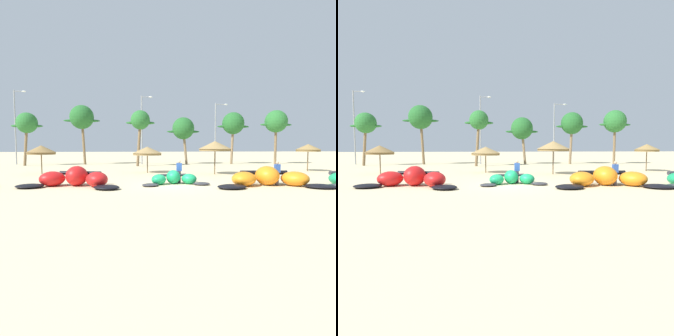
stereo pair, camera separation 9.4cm
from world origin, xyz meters
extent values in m
plane|color=beige|center=(0.00, 0.00, 0.00)|extent=(260.00, 260.00, 0.00)
ellipsoid|color=black|center=(-8.91, -0.33, 0.13)|extent=(1.83, 1.54, 0.26)
ellipsoid|color=red|center=(-7.75, 0.42, 0.48)|extent=(2.16, 2.13, 0.96)
ellipsoid|color=red|center=(-6.21, 0.44, 0.65)|extent=(1.71, 1.95, 1.30)
ellipsoid|color=red|center=(-4.84, -0.27, 0.48)|extent=(1.88, 2.06, 0.96)
ellipsoid|color=black|center=(-4.14, -1.46, 0.13)|extent=(2.15, 2.06, 0.26)
cylinder|color=black|center=(-6.07, 1.01, 0.78)|extent=(2.85, 0.91, 0.26)
cube|color=black|center=(-6.25, 0.28, 0.65)|extent=(1.16, 0.83, 0.04)
ellipsoid|color=#333338|center=(-1.44, -0.43, 0.09)|extent=(1.40, 1.33, 0.19)
ellipsoid|color=#199E5B|center=(-0.83, 0.32, 0.35)|extent=(1.39, 1.44, 0.70)
ellipsoid|color=#199E5B|center=(0.20, 0.66, 0.47)|extent=(1.04, 1.18, 0.95)
ellipsoid|color=#199E5B|center=(1.27, 0.48, 0.35)|extent=(1.44, 1.46, 0.70)
ellipsoid|color=#333338|center=(2.00, -0.17, 0.09)|extent=(1.33, 1.22, 0.19)
cylinder|color=#333338|center=(0.17, 1.05, 0.57)|extent=(2.03, 0.34, 0.18)
cube|color=#333338|center=(0.21, 0.55, 0.47)|extent=(0.76, 0.45, 0.04)
ellipsoid|color=black|center=(3.44, -2.06, 0.13)|extent=(2.17, 1.95, 0.26)
ellipsoid|color=orange|center=(4.61, -1.03, 0.47)|extent=(2.35, 2.39, 0.95)
ellipsoid|color=orange|center=(6.32, -0.75, 0.64)|extent=(1.67, 1.96, 1.28)
ellipsoid|color=orange|center=(7.96, -1.32, 0.47)|extent=(2.24, 2.35, 0.95)
ellipsoid|color=black|center=(8.93, -2.52, 0.13)|extent=(2.31, 2.15, 0.26)
cylinder|color=black|center=(6.37, -0.11, 0.78)|extent=(3.24, 0.56, 0.29)
cube|color=black|center=(6.30, -0.93, 0.64)|extent=(1.22, 0.76, 0.04)
cylinder|color=brown|center=(-11.14, 9.42, 1.01)|extent=(0.10, 0.10, 2.03)
cone|color=olive|center=(-11.14, 9.42, 2.36)|extent=(2.70, 2.70, 0.67)
cylinder|color=brown|center=(-11.14, 9.42, 1.93)|extent=(2.56, 2.56, 0.20)
cylinder|color=brown|center=(-1.17, 9.43, 0.96)|extent=(0.10, 0.10, 1.92)
cone|color=#9E7F4C|center=(-1.17, 9.43, 2.24)|extent=(2.92, 2.92, 0.65)
cylinder|color=olive|center=(-1.17, 9.43, 1.82)|extent=(2.77, 2.77, 0.20)
cylinder|color=brown|center=(4.99, 7.10, 1.18)|extent=(0.10, 0.10, 2.35)
cone|color=#9E7F4C|center=(4.99, 7.10, 2.72)|extent=(3.06, 3.06, 0.73)
cylinder|color=olive|center=(4.99, 7.10, 2.25)|extent=(2.91, 2.91, 0.20)
cylinder|color=brown|center=(15.62, 9.27, 1.13)|extent=(0.10, 0.10, 2.25)
cone|color=olive|center=(15.62, 9.27, 2.55)|extent=(2.48, 2.48, 0.59)
cylinder|color=olive|center=(15.62, 9.27, 2.15)|extent=(2.36, 2.36, 0.20)
cylinder|color=#383842|center=(6.85, -1.06, 0.42)|extent=(0.24, 0.24, 0.85)
cube|color=#2D51A8|center=(6.85, -1.06, 1.13)|extent=(0.36, 0.22, 0.56)
sphere|color=tan|center=(6.85, -1.06, 1.52)|extent=(0.20, 0.20, 0.20)
cylinder|color=#383842|center=(0.68, 1.12, 0.42)|extent=(0.24, 0.24, 0.85)
cube|color=#2D51A8|center=(0.68, 1.12, 1.13)|extent=(0.36, 0.22, 0.56)
sphere|color=tan|center=(0.68, 1.12, 1.52)|extent=(0.20, 0.20, 0.20)
cylinder|color=brown|center=(-16.93, 21.95, 2.88)|extent=(0.81, 0.36, 5.77)
sphere|color=#286B2D|center=(-16.70, 21.95, 5.76)|extent=(2.77, 2.77, 2.77)
ellipsoid|color=#286B2D|center=(-17.81, 21.95, 5.34)|extent=(1.94, 0.50, 0.36)
ellipsoid|color=#286B2D|center=(-15.60, 21.95, 5.34)|extent=(1.94, 0.50, 0.36)
cylinder|color=brown|center=(-9.68, 23.87, 3.40)|extent=(0.68, 0.36, 6.81)
sphere|color=#236028|center=(-9.84, 23.87, 6.80)|extent=(3.41, 3.41, 3.41)
ellipsoid|color=#236028|center=(-11.20, 23.87, 6.29)|extent=(2.39, 0.50, 0.36)
ellipsoid|color=#236028|center=(-8.47, 23.87, 6.29)|extent=(2.39, 0.50, 0.36)
cylinder|color=brown|center=(-1.80, 19.23, 3.03)|extent=(0.77, 0.36, 6.07)
sphere|color=#286B2D|center=(-1.60, 19.23, 6.06)|extent=(2.52, 2.52, 2.52)
ellipsoid|color=#286B2D|center=(-2.60, 19.23, 5.68)|extent=(1.76, 0.50, 0.36)
ellipsoid|color=#286B2D|center=(-0.59, 19.23, 5.68)|extent=(1.76, 0.50, 0.36)
cylinder|color=#7F6647|center=(5.01, 23.01, 2.63)|extent=(0.87, 0.36, 5.26)
sphere|color=#236028|center=(4.76, 23.01, 5.25)|extent=(3.23, 3.23, 3.23)
ellipsoid|color=#236028|center=(3.46, 23.01, 4.77)|extent=(2.26, 0.50, 0.36)
ellipsoid|color=#236028|center=(6.05, 23.01, 4.77)|extent=(2.26, 0.50, 0.36)
cylinder|color=#7F6647|center=(12.02, 22.44, 3.01)|extent=(0.58, 0.36, 6.03)
sphere|color=#236028|center=(12.13, 22.44, 6.02)|extent=(3.23, 3.23, 3.23)
ellipsoid|color=#236028|center=(10.83, 22.44, 5.53)|extent=(2.26, 0.50, 0.36)
ellipsoid|color=#236028|center=(13.42, 22.44, 5.53)|extent=(2.26, 0.50, 0.36)
cylinder|color=brown|center=(18.45, 21.79, 3.15)|extent=(0.37, 0.36, 6.31)
sphere|color=#286B2D|center=(18.46, 21.79, 6.31)|extent=(3.28, 3.28, 3.28)
ellipsoid|color=#286B2D|center=(17.15, 21.79, 5.81)|extent=(2.30, 0.50, 0.36)
ellipsoid|color=#286B2D|center=(19.77, 21.79, 5.81)|extent=(2.30, 0.50, 0.36)
cylinder|color=gray|center=(-19.24, 24.67, 5.28)|extent=(0.18, 0.18, 10.55)
cylinder|color=gray|center=(-18.57, 24.67, 10.40)|extent=(1.33, 0.10, 0.10)
ellipsoid|color=silver|center=(-17.91, 24.67, 10.40)|extent=(0.56, 0.24, 0.20)
cylinder|color=gray|center=(-1.31, 23.33, 4.95)|extent=(0.18, 0.18, 9.90)
cylinder|color=gray|center=(-0.66, 23.33, 9.75)|extent=(1.29, 0.10, 0.10)
ellipsoid|color=silver|center=(-0.02, 23.33, 9.75)|extent=(0.56, 0.24, 0.20)
cylinder|color=gray|center=(9.67, 23.30, 4.51)|extent=(0.18, 0.18, 9.02)
cylinder|color=gray|center=(10.47, 23.30, 8.87)|extent=(1.59, 0.10, 0.10)
ellipsoid|color=silver|center=(11.26, 23.30, 8.87)|extent=(0.56, 0.24, 0.20)
camera|label=1|loc=(-2.49, -18.89, 2.55)|focal=30.77mm
camera|label=2|loc=(-2.40, -18.90, 2.55)|focal=30.77mm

